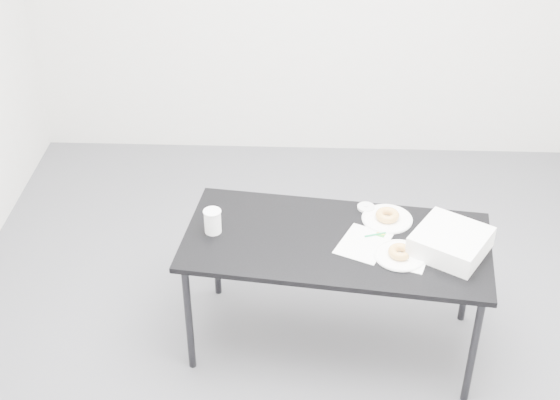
{
  "coord_description": "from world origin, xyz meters",
  "views": [
    {
      "loc": [
        -0.02,
        -3.16,
        2.99
      ],
      "look_at": [
        -0.15,
        0.02,
        0.85
      ],
      "focal_mm": 50.0,
      "sensor_mm": 36.0,
      "label": 1
    }
  ],
  "objects_px": {
    "plate_far": "(387,219)",
    "donut_far": "(387,215)",
    "donut_near": "(400,252)",
    "bakery_box": "(451,242)",
    "plate_near": "(400,255)",
    "scorecard": "(363,244)",
    "coffee_cup": "(213,221)",
    "table": "(336,248)",
    "pen": "(377,234)"
  },
  "relations": [
    {
      "from": "plate_far",
      "to": "donut_far",
      "type": "distance_m",
      "value": 0.02
    },
    {
      "from": "scorecard",
      "to": "donut_far",
      "type": "distance_m",
      "value": 0.25
    },
    {
      "from": "table",
      "to": "donut_near",
      "type": "distance_m",
      "value": 0.33
    },
    {
      "from": "coffee_cup",
      "to": "plate_near",
      "type": "bearing_deg",
      "value": -10.32
    },
    {
      "from": "table",
      "to": "plate_near",
      "type": "distance_m",
      "value": 0.33
    },
    {
      "from": "table",
      "to": "scorecard",
      "type": "distance_m",
      "value": 0.14
    },
    {
      "from": "plate_far",
      "to": "donut_far",
      "type": "xyz_separation_m",
      "value": [
        0.0,
        0.0,
        0.02
      ]
    },
    {
      "from": "coffee_cup",
      "to": "bakery_box",
      "type": "relative_size",
      "value": 0.39
    },
    {
      "from": "donut_near",
      "to": "plate_far",
      "type": "relative_size",
      "value": 0.45
    },
    {
      "from": "plate_far",
      "to": "coffee_cup",
      "type": "height_order",
      "value": "coffee_cup"
    },
    {
      "from": "table",
      "to": "pen",
      "type": "xyz_separation_m",
      "value": [
        0.2,
        0.04,
        0.06
      ]
    },
    {
      "from": "plate_far",
      "to": "bakery_box",
      "type": "height_order",
      "value": "bakery_box"
    },
    {
      "from": "table",
      "to": "donut_far",
      "type": "relative_size",
      "value": 13.0
    },
    {
      "from": "plate_near",
      "to": "bakery_box",
      "type": "xyz_separation_m",
      "value": [
        0.24,
        0.05,
        0.05
      ]
    },
    {
      "from": "pen",
      "to": "donut_far",
      "type": "height_order",
      "value": "donut_far"
    },
    {
      "from": "scorecard",
      "to": "pen",
      "type": "xyz_separation_m",
      "value": [
        0.07,
        0.07,
        0.01
      ]
    },
    {
      "from": "bakery_box",
      "to": "table",
      "type": "bearing_deg",
      "value": -155.15
    },
    {
      "from": "donut_near",
      "to": "donut_far",
      "type": "distance_m",
      "value": 0.31
    },
    {
      "from": "plate_far",
      "to": "table",
      "type": "bearing_deg",
      "value": -145.05
    },
    {
      "from": "donut_near",
      "to": "plate_far",
      "type": "bearing_deg",
      "value": 97.06
    },
    {
      "from": "pen",
      "to": "donut_near",
      "type": "relative_size",
      "value": 1.1
    },
    {
      "from": "table",
      "to": "bakery_box",
      "type": "distance_m",
      "value": 0.56
    },
    {
      "from": "table",
      "to": "pen",
      "type": "distance_m",
      "value": 0.21
    },
    {
      "from": "plate_near",
      "to": "bakery_box",
      "type": "distance_m",
      "value": 0.25
    },
    {
      "from": "plate_far",
      "to": "donut_far",
      "type": "relative_size",
      "value": 2.13
    },
    {
      "from": "donut_far",
      "to": "coffee_cup",
      "type": "height_order",
      "value": "coffee_cup"
    },
    {
      "from": "donut_far",
      "to": "table",
      "type": "bearing_deg",
      "value": -145.05
    },
    {
      "from": "donut_near",
      "to": "pen",
      "type": "bearing_deg",
      "value": 120.81
    },
    {
      "from": "scorecard",
      "to": "bakery_box",
      "type": "xyz_separation_m",
      "value": [
        0.41,
        -0.04,
        0.05
      ]
    },
    {
      "from": "donut_near",
      "to": "bakery_box",
      "type": "xyz_separation_m",
      "value": [
        0.24,
        0.05,
        0.02
      ]
    },
    {
      "from": "pen",
      "to": "donut_far",
      "type": "distance_m",
      "value": 0.15
    },
    {
      "from": "pen",
      "to": "bakery_box",
      "type": "distance_m",
      "value": 0.36
    },
    {
      "from": "table",
      "to": "coffee_cup",
      "type": "distance_m",
      "value": 0.63
    },
    {
      "from": "plate_near",
      "to": "pen",
      "type": "bearing_deg",
      "value": 120.81
    },
    {
      "from": "donut_far",
      "to": "bakery_box",
      "type": "distance_m",
      "value": 0.38
    },
    {
      "from": "scorecard",
      "to": "donut_far",
      "type": "height_order",
      "value": "donut_far"
    },
    {
      "from": "table",
      "to": "donut_far",
      "type": "distance_m",
      "value": 0.33
    },
    {
      "from": "donut_near",
      "to": "coffee_cup",
      "type": "height_order",
      "value": "coffee_cup"
    },
    {
      "from": "donut_far",
      "to": "coffee_cup",
      "type": "relative_size",
      "value": 0.96
    },
    {
      "from": "bakery_box",
      "to": "donut_far",
      "type": "bearing_deg",
      "value": 170.34
    },
    {
      "from": "pen",
      "to": "scorecard",
      "type": "bearing_deg",
      "value": -152.27
    },
    {
      "from": "table",
      "to": "scorecard",
      "type": "bearing_deg",
      "value": -4.82
    },
    {
      "from": "pen",
      "to": "plate_near",
      "type": "xyz_separation_m",
      "value": [
        0.1,
        -0.17,
        0.0
      ]
    },
    {
      "from": "donut_near",
      "to": "plate_near",
      "type": "bearing_deg",
      "value": 0.0
    },
    {
      "from": "bakery_box",
      "to": "plate_near",
      "type": "bearing_deg",
      "value": -135.42
    },
    {
      "from": "donut_far",
      "to": "scorecard",
      "type": "bearing_deg",
      "value": -121.98
    },
    {
      "from": "scorecard",
      "to": "bakery_box",
      "type": "bearing_deg",
      "value": 19.15
    },
    {
      "from": "donut_near",
      "to": "bakery_box",
      "type": "relative_size",
      "value": 0.36
    },
    {
      "from": "table",
      "to": "plate_far",
      "type": "relative_size",
      "value": 6.11
    },
    {
      "from": "donut_near",
      "to": "coffee_cup",
      "type": "xyz_separation_m",
      "value": [
        -0.91,
        0.17,
        0.03
      ]
    }
  ]
}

